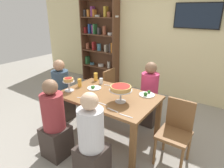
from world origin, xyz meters
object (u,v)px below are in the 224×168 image
chair_far_left (114,89)px  chair_head_east (176,129)px  cutlery_spare_fork (113,110)px  diner_near_right (91,144)px  personal_pizza_stand (69,82)px  deep_dish_pizza_stand (121,89)px  television (197,16)px  bookshelf (100,41)px  cutlery_fork_near (82,98)px  salad_plate_spare (122,90)px  salad_plate_far_diner (147,94)px  diner_near_left (55,125)px  water_glass_clear_near (101,81)px  dining_table (108,101)px  cutlery_knife_near (102,104)px  beer_glass_amber_tall (80,83)px  cutlery_fork_far (109,85)px  beer_glass_amber_short (96,77)px  cutlery_knife_far (126,116)px  diner_head_west (62,95)px  salad_plate_near_diner (94,88)px  diner_far_right (149,98)px

chair_far_left → chair_head_east: bearing=65.8°
chair_far_left → cutlery_spare_fork: 1.34m
diner_near_right → personal_pizza_stand: diner_near_right is taller
deep_dish_pizza_stand → cutlery_spare_fork: 0.33m
television → personal_pizza_stand: television is taller
bookshelf → cutlery_fork_near: 2.79m
diner_near_right → salad_plate_spare: size_ratio=4.86×
diner_near_right → salad_plate_far_diner: size_ratio=4.77×
deep_dish_pizza_stand → diner_near_left: bearing=-132.1°
cutlery_fork_near → water_glass_clear_near: bearing=87.0°
dining_table → cutlery_knife_near: (0.10, -0.29, 0.10)m
beer_glass_amber_tall → cutlery_fork_far: size_ratio=0.76×
bookshelf → beer_glass_amber_short: (1.17, -1.63, -0.34)m
television → personal_pizza_stand: 2.82m
chair_head_east → cutlery_knife_far: 0.73m
diner_head_west → cutlery_fork_near: diner_head_west is taller
personal_pizza_stand → diner_head_west: bearing=155.9°
water_glass_clear_near → dining_table: bearing=-39.7°
chair_head_east → cutlery_knife_near: (-0.95, -0.37, 0.26)m
cutlery_knife_near → salad_plate_spare: bearing=89.7°
cutlery_fork_far → cutlery_spare_fork: same height
dining_table → diner_head_west: 1.06m
diner_near_right → dining_table: bearing=22.6°
chair_head_east → salad_plate_near_diner: bearing=0.3°
salad_plate_far_diner → cutlery_fork_near: 0.97m
water_glass_clear_near → cutlery_spare_fork: size_ratio=0.56×
salad_plate_far_diner → cutlery_spare_fork: salad_plate_far_diner is taller
diner_near_left → personal_pizza_stand: (-0.27, 0.55, 0.40)m
television → salad_plate_far_diner: television is taller
dining_table → television: (0.65, 2.11, 1.20)m
bookshelf → diner_far_right: bearing=-31.4°
deep_dish_pizza_stand → chair_head_east: bearing=12.6°
salad_plate_spare → cutlery_fork_near: size_ratio=1.31×
deep_dish_pizza_stand → cutlery_fork_near: deep_dish_pizza_stand is taller
salad_plate_near_diner → diner_head_west: bearing=-171.4°
television → beer_glass_amber_short: 2.34m
beer_glass_amber_short → cutlery_fork_near: 0.77m
salad_plate_far_diner → cutlery_fork_far: salad_plate_far_diner is taller
bookshelf → cutlery_spare_fork: 3.17m
cutlery_knife_near → cutlery_fork_far: bearing=117.7°
salad_plate_near_diner → cutlery_fork_near: bearing=-75.1°
cutlery_knife_near → chair_head_east: bearing=21.7°
television → dining_table: bearing=-107.2°
beer_glass_amber_tall → cutlery_knife_far: 1.21m
chair_far_left → deep_dish_pizza_stand: (0.68, -0.82, 0.45)m
cutlery_fork_far → cutlery_fork_near: bearing=73.4°
water_glass_clear_near → cutlery_fork_far: size_ratio=0.56×
diner_head_west → cutlery_spare_fork: bearing=-13.4°
cutlery_fork_far → cutlery_knife_far: size_ratio=1.00×
diner_near_left → salad_plate_far_diner: bearing=-37.0°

